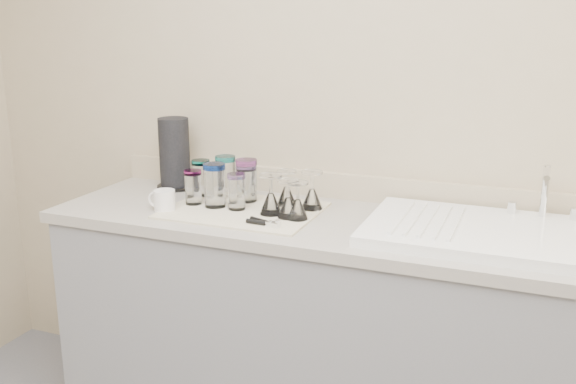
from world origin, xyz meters
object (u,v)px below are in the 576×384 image
at_px(goblet_extra, 288,205).
at_px(tumbler_teal, 201,177).
at_px(sink_unit, 495,233).
at_px(tumbler_extra, 245,183).
at_px(tumbler_blue, 215,185).
at_px(goblet_back_left, 287,193).
at_px(tumbler_cyan, 226,176).
at_px(tumbler_magenta, 193,187).
at_px(goblet_front_right, 298,206).
at_px(white_mug, 164,201).
at_px(paper_towel_roll, 175,154).
at_px(goblet_front_left, 271,201).
at_px(goblet_back_right, 312,196).
at_px(tumbler_purple, 247,180).
at_px(can_opener, 264,223).
at_px(tumbler_lavender, 237,191).

bearing_deg(goblet_extra, tumbler_teal, 160.72).
xyz_separation_m(sink_unit, tumbler_extra, (-0.93, 0.09, 0.06)).
relative_size(tumbler_blue, goblet_back_left, 1.23).
xyz_separation_m(tumbler_cyan, tumbler_magenta, (-0.06, -0.15, -0.01)).
height_order(goblet_front_right, white_mug, goblet_front_right).
bearing_deg(tumbler_extra, paper_towel_roll, 166.47).
bearing_deg(paper_towel_roll, tumbler_cyan, -11.50).
bearing_deg(tumbler_magenta, goblet_extra, -4.07).
height_order(tumbler_cyan, goblet_back_left, tumbler_cyan).
relative_size(tumbler_teal, goblet_extra, 1.04).
height_order(tumbler_blue, goblet_front_left, tumbler_blue).
bearing_deg(tumbler_blue, tumbler_teal, 135.62).
relative_size(tumbler_teal, goblet_back_right, 1.00).
bearing_deg(goblet_extra, goblet_front_right, -7.45).
bearing_deg(paper_towel_roll, tumbler_purple, -14.62).
bearing_deg(goblet_front_right, paper_towel_roll, 159.43).
bearing_deg(goblet_front_left, tumbler_teal, 159.41).
xyz_separation_m(sink_unit, goblet_front_right, (-0.66, -0.06, 0.03)).
relative_size(tumbler_blue, white_mug, 1.49).
height_order(tumbler_extra, white_mug, tumbler_extra).
xyz_separation_m(tumbler_cyan, goblet_front_right, (0.38, -0.19, -0.04)).
xyz_separation_m(tumbler_blue, goblet_back_right, (0.35, 0.11, -0.04)).
bearing_deg(tumbler_teal, goblet_extra, -19.28).
bearing_deg(can_opener, white_mug, 175.15).
height_order(goblet_back_right, goblet_extra, goblet_back_right).
height_order(tumbler_extra, can_opener, tumbler_extra).
height_order(tumbler_blue, goblet_back_right, tumbler_blue).
bearing_deg(tumbler_purple, tumbler_lavender, -83.73).
height_order(tumbler_blue, can_opener, tumbler_blue).
distance_m(goblet_back_left, goblet_front_left, 0.13).
xyz_separation_m(tumbler_purple, goblet_extra, (0.23, -0.14, -0.04)).
relative_size(tumbler_magenta, goblet_extra, 0.96).
distance_m(sink_unit, goblet_back_right, 0.66).
bearing_deg(tumbler_cyan, goblet_back_right, -7.20).
height_order(tumbler_cyan, goblet_back_right, tumbler_cyan).
xyz_separation_m(tumbler_teal, tumbler_lavender, (0.22, -0.13, -0.00)).
distance_m(tumbler_teal, goblet_extra, 0.46).
height_order(tumbler_purple, white_mug, tumbler_purple).
relative_size(can_opener, paper_towel_roll, 0.43).
xyz_separation_m(sink_unit, tumbler_lavender, (-0.91, -0.03, 0.06)).
bearing_deg(goblet_back_left, paper_towel_roll, 170.55).
bearing_deg(sink_unit, tumbler_blue, -178.31).
bearing_deg(goblet_back_left, tumbler_cyan, 172.54).
bearing_deg(tumbler_cyan, tumbler_magenta, -110.92).
bearing_deg(sink_unit, goblet_front_left, -177.06).
bearing_deg(can_opener, goblet_back_left, 94.48).
bearing_deg(tumbler_purple, tumbler_blue, -125.29).
xyz_separation_m(sink_unit, tumbler_blue, (-1.00, -0.03, 0.07)).
relative_size(tumbler_blue, goblet_extra, 1.20).
relative_size(goblet_extra, can_opener, 1.07).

